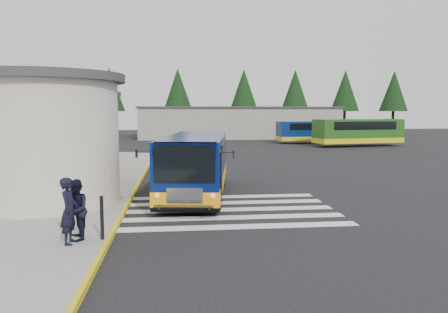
{
  "coord_description": "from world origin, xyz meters",
  "views": [
    {
      "loc": [
        -2.17,
        -16.34,
        3.58
      ],
      "look_at": [
        -0.47,
        -0.5,
        1.93
      ],
      "focal_mm": 35.0,
      "sensor_mm": 36.0,
      "label": 1
    }
  ],
  "objects": [
    {
      "name": "depot_building",
      "position": [
        6.0,
        42.0,
        2.11
      ],
      "size": [
        26.4,
        8.4,
        4.2
      ],
      "color": "gray",
      "rests_on": "ground"
    },
    {
      "name": "curb_strip",
      "position": [
        -4.05,
        4.0,
        0.08
      ],
      "size": [
        0.12,
        34.0,
        0.16
      ],
      "primitive_type": "cube",
      "color": "yellow",
      "rests_on": "ground"
    },
    {
      "name": "far_bus_b",
      "position": [
        16.34,
        26.75,
        1.56
      ],
      "size": [
        9.63,
        4.32,
        2.4
      ],
      "rotation": [
        0.0,
        0.0,
        1.76
      ],
      "color": "#1F5115",
      "rests_on": "ground"
    },
    {
      "name": "pedestrian_b",
      "position": [
        -4.88,
        -4.61,
        0.97
      ],
      "size": [
        0.84,
        0.95,
        1.64
      ],
      "primitive_type": "imported",
      "rotation": [
        0.0,
        0.0,
        -1.25
      ],
      "color": "black",
      "rests_on": "sidewalk"
    },
    {
      "name": "sidewalk",
      "position": [
        -9.0,
        4.0,
        0.07
      ],
      "size": [
        10.0,
        34.0,
        0.15
      ],
      "primitive_type": "cube",
      "color": "gray",
      "rests_on": "ground"
    },
    {
      "name": "transit_bus",
      "position": [
        -1.38,
        2.12,
        1.22
      ],
      "size": [
        3.91,
        9.26,
        2.55
      ],
      "rotation": [
        0.0,
        0.0,
        -0.14
      ],
      "color": "#071959",
      "rests_on": "ground"
    },
    {
      "name": "bollard",
      "position": [
        -4.2,
        -4.61,
        0.74
      ],
      "size": [
        0.1,
        0.1,
        1.19
      ],
      "primitive_type": "cylinder",
      "color": "black",
      "rests_on": "sidewalk"
    },
    {
      "name": "far_bus_a",
      "position": [
        13.15,
        31.66,
        1.37
      ],
      "size": [
        8.33,
        2.95,
        2.11
      ],
      "rotation": [
        0.0,
        0.0,
        1.65
      ],
      "color": "navy",
      "rests_on": "ground"
    },
    {
      "name": "station_building",
      "position": [
        -10.84,
        6.91,
        2.57
      ],
      "size": [
        12.7,
        18.7,
        4.8
      ],
      "color": "beige",
      "rests_on": "ground"
    },
    {
      "name": "ground",
      "position": [
        0.0,
        0.0,
        0.0
      ],
      "size": [
        140.0,
        140.0,
        0.0
      ],
      "primitive_type": "plane",
      "color": "black",
      "rests_on": "ground"
    },
    {
      "name": "tree_line",
      "position": [
        6.29,
        50.0,
        6.77
      ],
      "size": [
        58.4,
        4.4,
        10.0
      ],
      "color": "black",
      "rests_on": "ground"
    },
    {
      "name": "pedestrian_a",
      "position": [
        -4.97,
        -4.91,
        1.02
      ],
      "size": [
        0.46,
        0.66,
        1.74
      ],
      "primitive_type": "imported",
      "rotation": [
        0.0,
        0.0,
        1.5
      ],
      "color": "black",
      "rests_on": "sidewalk"
    },
    {
      "name": "crosswalk",
      "position": [
        -0.5,
        -0.8,
        0.01
      ],
      "size": [
        8.0,
        5.35,
        0.01
      ],
      "color": "silver",
      "rests_on": "ground"
    }
  ]
}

